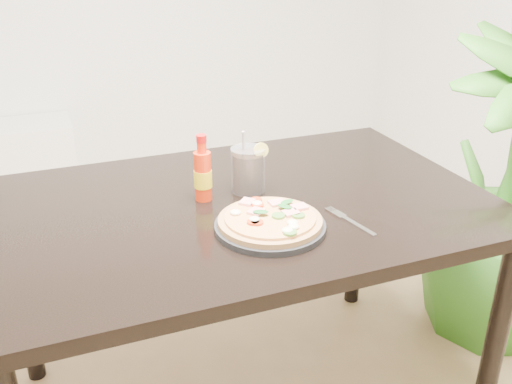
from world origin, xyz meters
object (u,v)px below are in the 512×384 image
object	(u,v)px
dining_table	(241,227)
hot_sauce_bottle	(203,175)
cola_cup	(248,171)
houseplant	(509,191)
fork	(349,220)
plate	(270,226)
pizza	(270,219)

from	to	relation	value
dining_table	hot_sauce_bottle	distance (m)	0.19
cola_cup	houseplant	distance (m)	1.04
dining_table	fork	xyz separation A→B (m)	(0.22, -0.22, 0.09)
dining_table	plate	size ratio (longest dim) A/B	4.92
cola_cup	hot_sauce_bottle	bearing A→B (deg)	-175.15
pizza	cola_cup	bearing A→B (deg)	82.56
cola_cup	fork	world-z (taller)	cola_cup
plate	pizza	distance (m)	0.02
dining_table	hot_sauce_bottle	xyz separation A→B (m)	(-0.09, 0.05, 0.16)
plate	cola_cup	bearing A→B (deg)	82.35
pizza	plate	bearing A→B (deg)	-154.80
hot_sauce_bottle	houseplant	world-z (taller)	houseplant
pizza	houseplant	xyz separation A→B (m)	(1.05, 0.24, -0.20)
pizza	fork	bearing A→B (deg)	-9.40
fork	pizza	bearing A→B (deg)	159.59
dining_table	plate	xyz separation A→B (m)	(0.01, -0.18, 0.09)
pizza	fork	xyz separation A→B (m)	(0.21, -0.03, -0.02)
hot_sauce_bottle	fork	world-z (taller)	hot_sauce_bottle
plate	fork	distance (m)	0.21
dining_table	cola_cup	distance (m)	0.17
fork	dining_table	bearing A→B (deg)	124.79
cola_cup	fork	bearing A→B (deg)	-57.88
houseplant	plate	bearing A→B (deg)	-166.93
hot_sauce_bottle	plate	bearing A→B (deg)	-65.73
pizza	dining_table	bearing A→B (deg)	94.61
plate	hot_sauce_bottle	distance (m)	0.27
plate	houseplant	xyz separation A→B (m)	(1.05, 0.24, -0.18)
plate	hot_sauce_bottle	world-z (taller)	hot_sauce_bottle
fork	cola_cup	bearing A→B (deg)	111.11
houseplant	cola_cup	bearing A→B (deg)	179.84
dining_table	pizza	world-z (taller)	pizza
pizza	cola_cup	world-z (taller)	cola_cup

